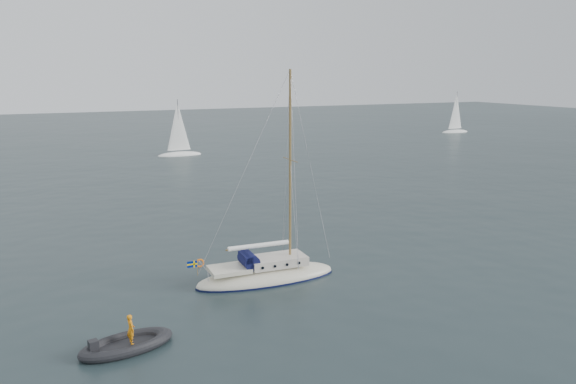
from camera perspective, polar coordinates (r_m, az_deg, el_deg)
name	(u,v)px	position (r m, az deg, el deg)	size (l,w,h in m)	color
ground	(323,284)	(31.05, 3.60, -9.29)	(300.00, 300.00, 0.00)	black
sailboat	(266,264)	(31.27, -2.21, -7.35)	(8.43, 2.53, 12.00)	silver
dinghy	(262,270)	(32.55, -2.71, -7.89)	(3.14, 1.42, 0.45)	#4F4E53
rib	(126,344)	(25.07, -16.11, -14.59)	(4.01, 1.82, 1.50)	black
distant_yacht_c	(178,130)	(79.22, -11.08, 6.16)	(6.20, 3.31, 8.22)	white
distant_yacht_b	(456,114)	(113.22, 16.68, 7.59)	(6.27, 3.34, 8.31)	white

